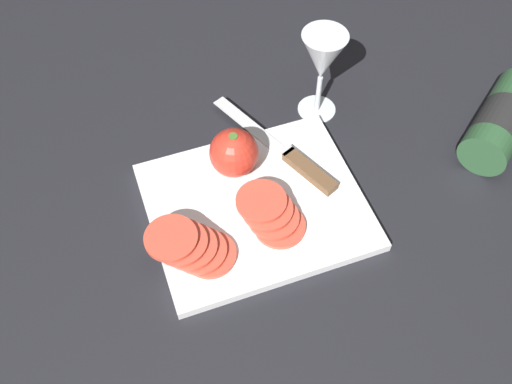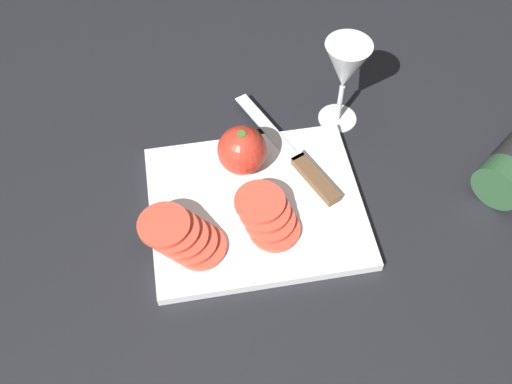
{
  "view_description": "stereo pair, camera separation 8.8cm",
  "coord_description": "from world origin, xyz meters",
  "px_view_note": "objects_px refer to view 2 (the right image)",
  "views": [
    {
      "loc": [
        -0.13,
        -0.47,
        0.76
      ],
      "look_at": [
        0.04,
        0.01,
        0.05
      ],
      "focal_mm": 42.0,
      "sensor_mm": 36.0,
      "label": 1
    },
    {
      "loc": [
        -0.05,
        -0.5,
        0.76
      ],
      "look_at": [
        0.04,
        0.01,
        0.05
      ],
      "focal_mm": 42.0,
      "sensor_mm": 36.0,
      "label": 2
    }
  ],
  "objects_px": {
    "knife": "(305,168)",
    "tomato_slice_stack_far": "(182,236)",
    "whole_tomato": "(242,150)",
    "wine_glass": "(345,69)",
    "tomato_slice_stack_near": "(267,215)"
  },
  "relations": [
    {
      "from": "knife",
      "to": "tomato_slice_stack_far",
      "type": "xyz_separation_m",
      "value": [
        -0.2,
        -0.1,
        0.01
      ]
    },
    {
      "from": "whole_tomato",
      "to": "knife",
      "type": "relative_size",
      "value": 0.3
    },
    {
      "from": "whole_tomato",
      "to": "knife",
      "type": "xyz_separation_m",
      "value": [
        0.1,
        -0.03,
        -0.03
      ]
    },
    {
      "from": "whole_tomato",
      "to": "tomato_slice_stack_far",
      "type": "distance_m",
      "value": 0.16
    },
    {
      "from": "knife",
      "to": "tomato_slice_stack_far",
      "type": "bearing_deg",
      "value": 92.48
    },
    {
      "from": "whole_tomato",
      "to": "knife",
      "type": "bearing_deg",
      "value": -15.16
    },
    {
      "from": "wine_glass",
      "to": "whole_tomato",
      "type": "distance_m",
      "value": 0.21
    },
    {
      "from": "wine_glass",
      "to": "tomato_slice_stack_near",
      "type": "relative_size",
      "value": 1.43
    },
    {
      "from": "tomato_slice_stack_near",
      "to": "whole_tomato",
      "type": "bearing_deg",
      "value": 100.32
    },
    {
      "from": "knife",
      "to": "tomato_slice_stack_far",
      "type": "height_order",
      "value": "tomato_slice_stack_far"
    },
    {
      "from": "wine_glass",
      "to": "tomato_slice_stack_near",
      "type": "xyz_separation_m",
      "value": [
        -0.16,
        -0.19,
        -0.08
      ]
    },
    {
      "from": "whole_tomato",
      "to": "tomato_slice_stack_near",
      "type": "xyz_separation_m",
      "value": [
        0.02,
        -0.11,
        -0.02
      ]
    },
    {
      "from": "wine_glass",
      "to": "whole_tomato",
      "type": "relative_size",
      "value": 2.1
    },
    {
      "from": "wine_glass",
      "to": "knife",
      "type": "xyz_separation_m",
      "value": [
        -0.08,
        -0.11,
        -0.09
      ]
    },
    {
      "from": "tomato_slice_stack_far",
      "to": "whole_tomato",
      "type": "bearing_deg",
      "value": 49.33
    }
  ]
}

